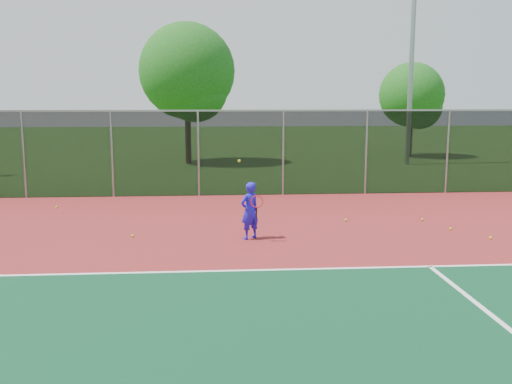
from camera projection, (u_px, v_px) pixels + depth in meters
ground at (375, 329)px, 8.70m from camera, size 120.00×120.00×0.00m
court_apron at (345, 285)px, 10.66m from camera, size 30.00×20.00×0.02m
fence_back at (283, 152)px, 20.24m from camera, size 30.00×0.06×3.03m
tennis_player at (250, 210)px, 14.00m from camera, size 0.62×0.70×1.97m
practice_ball_0 at (57, 207)px, 18.00m from camera, size 0.07×0.07×0.07m
practice_ball_1 at (422, 219)px, 16.18m from camera, size 0.07×0.07×0.07m
practice_ball_2 at (133, 236)px, 14.27m from camera, size 0.07×0.07×0.07m
practice_ball_3 at (491, 238)px, 14.07m from camera, size 0.07×0.07×0.07m
practice_ball_4 at (450, 229)px, 15.04m from camera, size 0.07×0.07×0.07m
practice_ball_5 at (346, 220)px, 16.10m from camera, size 0.07×0.07×0.07m
floodlight_n at (413, 21)px, 28.55m from camera, size 0.90×0.40×12.92m
tree_back_left at (189, 75)px, 29.47m from camera, size 4.97×4.97×7.30m
tree_back_mid at (414, 98)px, 32.92m from camera, size 3.73×3.73×5.47m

